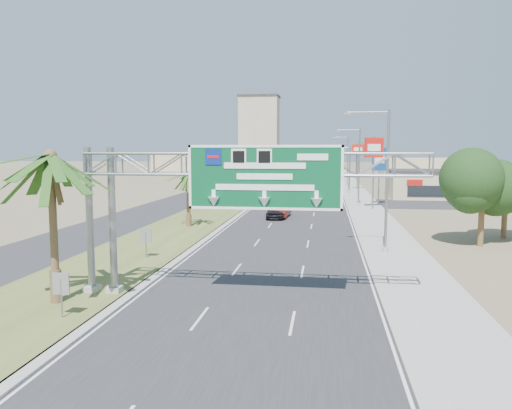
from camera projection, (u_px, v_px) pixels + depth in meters
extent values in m
plane|color=#8C7A59|center=(207.00, 403.00, 14.39)|extent=(600.00, 600.00, 0.00)
cube|color=#28282B|center=(312.00, 180.00, 122.68)|extent=(12.00, 300.00, 0.02)
cube|color=#9E9B93|center=(348.00, 180.00, 121.49)|extent=(4.00, 300.00, 0.10)
cube|color=#4A5D29|center=(272.00, 179.00, 124.06)|extent=(7.00, 300.00, 0.12)
cube|color=#28282B|center=(244.00, 179.00, 125.03)|extent=(8.00, 300.00, 0.02)
cylinder|color=gray|center=(112.00, 222.00, 24.84)|extent=(0.36, 0.36, 7.40)
cylinder|color=gray|center=(90.00, 221.00, 25.00)|extent=(0.36, 0.36, 7.40)
cube|color=#9E9B93|center=(115.00, 290.00, 25.21)|extent=(0.70, 0.70, 0.40)
cube|color=#9E9B93|center=(92.00, 289.00, 25.38)|extent=(0.70, 0.70, 0.40)
cube|color=#084C28|center=(265.00, 177.00, 23.05)|extent=(7.20, 0.12, 3.00)
cube|color=navy|center=(213.00, 157.00, 23.20)|extent=(0.75, 0.03, 0.75)
cone|color=white|center=(264.00, 202.00, 23.09)|extent=(0.56, 0.56, 0.45)
cylinder|color=brown|center=(54.00, 231.00, 23.17)|extent=(0.36, 0.36, 7.00)
cylinder|color=brown|center=(56.00, 287.00, 23.45)|extent=(0.54, 0.54, 1.68)
cylinder|color=brown|center=(188.00, 201.00, 46.94)|extent=(0.36, 0.36, 5.00)
cylinder|color=brown|center=(189.00, 221.00, 47.15)|extent=(0.54, 0.54, 1.20)
cylinder|color=brown|center=(223.00, 185.00, 62.65)|extent=(0.36, 0.36, 5.80)
cylinder|color=brown|center=(223.00, 203.00, 62.89)|extent=(0.54, 0.54, 1.39)
cylinder|color=brown|center=(246.00, 181.00, 80.44)|extent=(0.36, 0.36, 4.50)
cylinder|color=brown|center=(246.00, 192.00, 80.62)|extent=(0.54, 0.54, 1.08)
cylinder|color=brown|center=(261.00, 174.00, 99.10)|extent=(0.36, 0.36, 5.20)
cylinder|color=brown|center=(261.00, 184.00, 99.32)|extent=(0.54, 0.54, 1.25)
cylinder|color=brown|center=(274.00, 170.00, 123.74)|extent=(0.36, 0.36, 4.80)
cylinder|color=brown|center=(274.00, 177.00, 123.93)|extent=(0.54, 0.54, 1.15)
cylinder|color=gray|center=(387.00, 183.00, 34.47)|extent=(0.20, 0.20, 10.00)
cylinder|color=gray|center=(368.00, 112.00, 34.14)|extent=(2.80, 0.12, 0.12)
cube|color=slate|center=(347.00, 114.00, 34.34)|extent=(0.50, 0.22, 0.18)
cylinder|color=#9E9B93|center=(385.00, 251.00, 34.98)|extent=(0.44, 0.44, 0.50)
cylinder|color=gray|center=(359.00, 168.00, 64.00)|extent=(0.20, 0.20, 10.00)
cylinder|color=gray|center=(349.00, 130.00, 63.67)|extent=(2.80, 0.12, 0.12)
cube|color=slate|center=(338.00, 131.00, 63.88)|extent=(0.50, 0.22, 0.18)
cylinder|color=#9E9B93|center=(358.00, 205.00, 64.51)|extent=(0.44, 0.44, 0.50)
cylinder|color=gray|center=(347.00, 162.00, 99.44)|extent=(0.20, 0.20, 10.00)
cylinder|color=gray|center=(341.00, 137.00, 99.11)|extent=(2.80, 0.12, 0.12)
cube|color=slate|center=(334.00, 138.00, 99.31)|extent=(0.50, 0.22, 0.18)
cylinder|color=#9E9B93|center=(347.00, 185.00, 99.95)|extent=(0.44, 0.44, 0.50)
cylinder|color=gray|center=(350.00, 170.00, 83.84)|extent=(0.28, 0.28, 8.00)
cylinder|color=gray|center=(320.00, 148.00, 84.13)|extent=(10.00, 0.18, 0.18)
cube|color=black|center=(329.00, 150.00, 83.77)|extent=(0.32, 0.18, 0.95)
cube|color=black|center=(311.00, 150.00, 84.19)|extent=(0.32, 0.18, 0.95)
cube|color=black|center=(296.00, 150.00, 84.53)|extent=(0.32, 0.18, 0.95)
sphere|color=red|center=(329.00, 148.00, 83.62)|extent=(0.22, 0.22, 0.22)
imported|color=black|center=(350.00, 152.00, 83.51)|extent=(0.16, 0.16, 0.60)
cylinder|color=#9E9B93|center=(349.00, 192.00, 84.24)|extent=(0.56, 0.56, 0.60)
cube|color=#C9B387|center=(449.00, 185.00, 76.10)|extent=(18.00, 10.00, 4.00)
cylinder|color=brown|center=(481.00, 221.00, 37.70)|extent=(0.44, 0.44, 3.90)
sphere|color=black|center=(483.00, 186.00, 37.41)|extent=(4.50, 4.50, 4.50)
cylinder|color=brown|center=(504.00, 218.00, 41.25)|extent=(0.44, 0.44, 3.30)
sphere|color=black|center=(506.00, 192.00, 41.01)|extent=(3.50, 3.50, 3.50)
cylinder|color=gray|center=(62.00, 300.00, 21.28)|extent=(0.08, 0.08, 1.80)
cube|color=slate|center=(61.00, 284.00, 21.21)|extent=(0.75, 0.06, 0.95)
cylinder|color=gray|center=(146.00, 246.00, 33.19)|extent=(0.08, 0.08, 1.80)
cube|color=slate|center=(146.00, 236.00, 33.12)|extent=(0.75, 0.06, 0.95)
cube|color=tan|center=(259.00, 131.00, 263.04)|extent=(20.00, 16.00, 35.00)
cube|color=#C9B387|center=(190.00, 162.00, 177.82)|extent=(24.00, 14.00, 6.00)
cube|color=#C9B387|center=(417.00, 166.00, 147.78)|extent=(20.00, 12.00, 5.00)
imported|color=black|center=(275.00, 211.00, 53.28)|extent=(2.10, 4.74, 1.59)
imported|color=maroon|center=(281.00, 210.00, 53.97)|extent=(1.98, 4.84, 1.56)
imported|color=gray|center=(330.00, 188.00, 85.32)|extent=(3.11, 5.83, 1.56)
imported|color=black|center=(302.00, 188.00, 86.97)|extent=(2.27, 4.90, 1.39)
cylinder|color=gray|center=(373.00, 173.00, 60.49)|extent=(0.20, 0.20, 8.97)
cube|color=red|center=(374.00, 148.00, 60.16)|extent=(2.34, 1.16, 2.40)
cube|color=white|center=(374.00, 148.00, 59.98)|extent=(1.58, 0.65, 0.84)
cylinder|color=gray|center=(379.00, 176.00, 65.40)|extent=(0.20, 0.20, 7.81)
cube|color=navy|center=(379.00, 159.00, 65.16)|extent=(1.95, 1.09, 3.00)
cube|color=white|center=(380.00, 159.00, 64.99)|extent=(1.29, 0.61, 1.05)
cylinder|color=gray|center=(358.00, 167.00, 91.35)|extent=(0.20, 0.20, 8.55)
cube|color=red|center=(358.00, 149.00, 91.01)|extent=(2.19, 0.92, 1.80)
cube|color=white|center=(358.00, 149.00, 90.83)|extent=(1.49, 0.48, 0.63)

